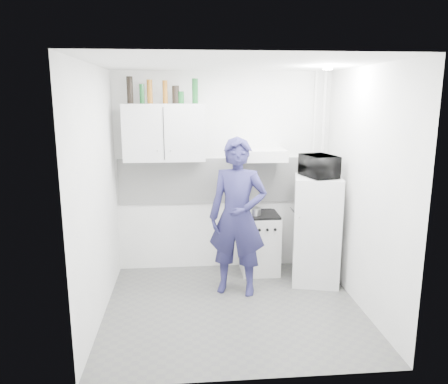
{
  "coord_description": "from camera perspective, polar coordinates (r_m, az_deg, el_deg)",
  "views": [
    {
      "loc": [
        -0.5,
        -4.4,
        2.29
      ],
      "look_at": [
        -0.08,
        0.3,
        1.25
      ],
      "focal_mm": 35.0,
      "sensor_mm": 36.0,
      "label": 1
    }
  ],
  "objects": [
    {
      "name": "upper_cabinet",
      "position": [
        5.5,
        -7.8,
        7.72
      ],
      "size": [
        1.0,
        0.35,
        0.7
      ],
      "primitive_type": "cube",
      "color": "silver",
      "rests_on": "wall_back"
    },
    {
      "name": "bottle_b",
      "position": [
        5.5,
        -10.66,
        12.49
      ],
      "size": [
        0.06,
        0.06,
        0.23
      ],
      "primitive_type": "cylinder",
      "color": "#144C1E",
      "rests_on": "upper_cabinet"
    },
    {
      "name": "pipe_a",
      "position": [
        5.94,
        12.6,
        2.52
      ],
      "size": [
        0.05,
        0.05,
        2.6
      ],
      "primitive_type": "cylinder",
      "color": "silver",
      "rests_on": "floor"
    },
    {
      "name": "person",
      "position": [
        5.05,
        1.78,
        -3.3
      ],
      "size": [
        0.77,
        0.62,
        1.84
      ],
      "primitive_type": "imported",
      "rotation": [
        0.0,
        0.0,
        -0.3
      ],
      "color": "#22214D",
      "rests_on": "floor"
    },
    {
      "name": "bottle_d",
      "position": [
        5.48,
        -7.7,
        12.81
      ],
      "size": [
        0.06,
        0.06,
        0.28
      ],
      "primitive_type": "cylinder",
      "color": "brown",
      "rests_on": "upper_cabinet"
    },
    {
      "name": "microwave",
      "position": [
        5.35,
        12.36,
        3.32
      ],
      "size": [
        0.54,
        0.42,
        0.26
      ],
      "primitive_type": "imported",
      "rotation": [
        0.0,
        0.0,
        1.8
      ],
      "color": "black",
      "rests_on": "fridge"
    },
    {
      "name": "range_hood",
      "position": [
        5.53,
        4.81,
        4.9
      ],
      "size": [
        0.6,
        0.5,
        0.14
      ],
      "primitive_type": "cube",
      "color": "silver",
      "rests_on": "wall_back"
    },
    {
      "name": "saucepan",
      "position": [
        5.6,
        4.0,
        -2.55
      ],
      "size": [
        0.16,
        0.16,
        0.09
      ],
      "primitive_type": "cylinder",
      "color": "silver",
      "rests_on": "stove_top"
    },
    {
      "name": "floor",
      "position": [
        4.99,
        1.24,
        -14.92
      ],
      "size": [
        2.8,
        2.8,
        0.0
      ],
      "primitive_type": "plane",
      "color": "#565751",
      "rests_on": "ground"
    },
    {
      "name": "wall_back",
      "position": [
        5.76,
        -0.08,
        2.52
      ],
      "size": [
        2.8,
        0.0,
        2.8
      ],
      "primitive_type": "plane",
      "rotation": [
        1.57,
        0.0,
        0.0
      ],
      "color": "white",
      "rests_on": "floor"
    },
    {
      "name": "stove",
      "position": [
        5.81,
        4.68,
        -6.77
      ],
      "size": [
        0.48,
        0.48,
        0.77
      ],
      "primitive_type": "cube",
      "color": "silver",
      "rests_on": "floor"
    },
    {
      "name": "pipe_b",
      "position": [
        5.9,
        11.49,
        2.51
      ],
      "size": [
        0.04,
        0.04,
        2.6
      ],
      "primitive_type": "cylinder",
      "color": "silver",
      "rests_on": "floor"
    },
    {
      "name": "fridge",
      "position": [
        5.53,
        11.97,
        -4.91
      ],
      "size": [
        0.67,
        0.67,
        1.34
      ],
      "primitive_type": "cube",
      "rotation": [
        0.0,
        0.0,
        -0.24
      ],
      "color": "silver",
      "rests_on": "floor"
    },
    {
      "name": "ceiling",
      "position": [
        4.44,
        1.4,
        16.43
      ],
      "size": [
        2.8,
        2.8,
        0.0
      ],
      "primitive_type": "plane",
      "color": "white",
      "rests_on": "wall_back"
    },
    {
      "name": "wall_left",
      "position": [
        4.6,
        -16.29,
        -0.51
      ],
      "size": [
        0.0,
        2.6,
        2.6
      ],
      "primitive_type": "plane",
      "rotation": [
        1.57,
        0.0,
        1.57
      ],
      "color": "white",
      "rests_on": "floor"
    },
    {
      "name": "backsplash",
      "position": [
        5.76,
        -0.07,
        1.51
      ],
      "size": [
        2.74,
        0.03,
        0.6
      ],
      "primitive_type": "cube",
      "color": "white",
      "rests_on": "wall_back"
    },
    {
      "name": "bottle_e",
      "position": [
        5.48,
        -3.8,
        13.02
      ],
      "size": [
        0.07,
        0.07,
        0.3
      ],
      "primitive_type": "cylinder",
      "color": "#144C1E",
      "rests_on": "upper_cabinet"
    },
    {
      "name": "bottle_a",
      "position": [
        5.52,
        -12.19,
        12.88
      ],
      "size": [
        0.07,
        0.07,
        0.32
      ],
      "primitive_type": "cylinder",
      "color": "black",
      "rests_on": "upper_cabinet"
    },
    {
      "name": "canister_a",
      "position": [
        5.48,
        -6.33,
        12.53
      ],
      "size": [
        0.09,
        0.09,
        0.21
      ],
      "primitive_type": "cylinder",
      "color": "black",
      "rests_on": "upper_cabinet"
    },
    {
      "name": "wall_right",
      "position": [
        4.9,
        17.82,
        0.16
      ],
      "size": [
        0.0,
        2.6,
        2.6
      ],
      "primitive_type": "plane",
      "rotation": [
        1.57,
        0.0,
        -1.57
      ],
      "color": "white",
      "rests_on": "floor"
    },
    {
      "name": "bottle_c",
      "position": [
        5.49,
        -9.68,
        12.8
      ],
      "size": [
        0.07,
        0.07,
        0.29
      ],
      "primitive_type": "cylinder",
      "color": "brown",
      "rests_on": "upper_cabinet"
    },
    {
      "name": "ceiling_spot_fixture",
      "position": [
        4.85,
        13.39,
        15.41
      ],
      "size": [
        0.1,
        0.1,
        0.02
      ],
      "primitive_type": "cylinder",
      "color": "white",
      "rests_on": "ceiling"
    },
    {
      "name": "canister_b",
      "position": [
        5.48,
        -5.66,
        12.18
      ],
      "size": [
        0.08,
        0.08,
        0.15
      ],
      "primitive_type": "cylinder",
      "color": "#144C1E",
      "rests_on": "upper_cabinet"
    },
    {
      "name": "stove_top",
      "position": [
        5.69,
        4.75,
        -2.96
      ],
      "size": [
        0.46,
        0.46,
        0.03
      ],
      "primitive_type": "cube",
      "color": "black",
      "rests_on": "stove"
    }
  ]
}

